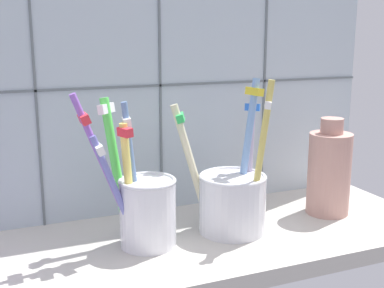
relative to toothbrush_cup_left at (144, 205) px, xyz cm
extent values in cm
cube|color=#BCB7AD|center=(5.95, 0.05, -5.93)|extent=(64.00, 22.00, 2.00)
cube|color=#B2C1CC|center=(5.95, 12.05, 15.57)|extent=(64.00, 2.00, 45.00)
cube|color=slate|center=(-10.05, 10.95, 15.57)|extent=(0.30, 0.20, 45.00)
cube|color=slate|center=(5.95, 10.95, 15.57)|extent=(0.30, 0.20, 45.00)
cube|color=slate|center=(21.95, 10.95, 15.57)|extent=(0.30, 0.20, 45.00)
cube|color=slate|center=(5.95, 10.95, 12.44)|extent=(64.00, 0.20, 0.30)
cylinder|color=white|center=(0.49, -0.10, -1.03)|extent=(6.51, 6.51, 7.79)
torus|color=silver|center=(0.49, -0.10, 2.87)|extent=(6.68, 6.68, 0.50)
cylinder|color=#5BF258|center=(-2.52, 2.08, 3.84)|extent=(3.32, 3.40, 16.89)
cube|color=white|center=(-3.28, 2.87, 10.99)|extent=(2.34, 2.30, 1.20)
cylinder|color=#6384B5|center=(-1.00, 0.56, 3.71)|extent=(2.38, 1.07, 16.54)
cube|color=white|center=(-1.53, 0.65, 9.60)|extent=(1.22, 1.99, 1.23)
cylinder|color=#EED966|center=(-1.68, -0.40, 2.62)|extent=(2.14, 1.54, 14.35)
cube|color=#E5333F|center=(-2.08, -0.55, 8.84)|extent=(1.53, 2.08, 1.03)
cylinder|color=#905AC6|center=(-4.09, -0.41, 4.33)|extent=(7.37, 0.85, 17.96)
cube|color=#E5333F|center=(-6.30, -0.45, 10.48)|extent=(1.19, 2.20, 1.24)
cylinder|color=#6669B5|center=(-3.24, -0.63, 2.08)|extent=(5.47, 0.74, 13.46)
cube|color=white|center=(-5.01, -0.62, 7.25)|extent=(1.02, 2.60, 1.16)
cylinder|color=silver|center=(11.41, -0.10, -1.40)|extent=(8.25, 8.25, 7.06)
torus|color=silver|center=(11.41, -0.10, 2.13)|extent=(8.34, 8.34, 0.50)
cylinder|color=#D3C05D|center=(13.52, -2.73, 4.79)|extent=(2.89, 2.11, 18.72)
cube|color=white|center=(14.14, -3.08, 11.28)|extent=(1.72, 2.22, 0.91)
cylinder|color=#B3A4C2|center=(14.58, 1.60, 3.89)|extent=(2.83, 3.14, 16.97)
cube|color=blue|center=(15.18, 2.31, 10.16)|extent=(1.93, 1.81, 1.00)
cylinder|color=#78A0DC|center=(13.63, 0.85, 4.70)|extent=(3.71, 1.54, 18.58)
cube|color=yellow|center=(14.68, 1.04, 12.30)|extent=(1.41, 2.72, 1.05)
cylinder|color=beige|center=(7.24, 2.97, 3.15)|extent=(5.26, 2.91, 15.62)
cube|color=green|center=(5.70, 3.62, 9.24)|extent=(1.98, 2.72, 1.17)
cylinder|color=tan|center=(26.44, 0.78, 0.64)|extent=(5.74, 5.74, 11.12)
cylinder|color=tan|center=(26.44, 0.78, 7.23)|extent=(3.01, 3.01, 2.06)
camera|label=1|loc=(-15.68, -52.14, 19.47)|focal=46.71mm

